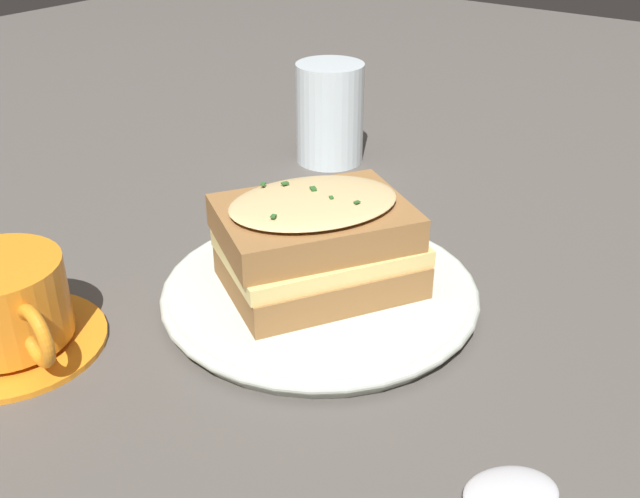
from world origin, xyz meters
The scene contains 6 objects.
ground_plane centered at (0.00, 0.00, 0.00)m, with size 2.40×2.40×0.00m, color #514C47.
dinner_plate centered at (0.02, 0.02, 0.01)m, with size 0.25×0.25×0.02m.
sandwich centered at (0.02, 0.02, 0.05)m, with size 0.17×0.17×0.07m.
teacup_with_saucer centered at (0.16, 0.20, 0.03)m, with size 0.15×0.13×0.07m.
water_glass centered at (0.19, -0.23, 0.06)m, with size 0.07×0.07×0.11m, color silver.
spoon centered at (-0.18, 0.12, 0.00)m, with size 0.12×0.14×0.01m.
Camera 1 is at (-0.28, 0.42, 0.32)m, focal length 42.00 mm.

